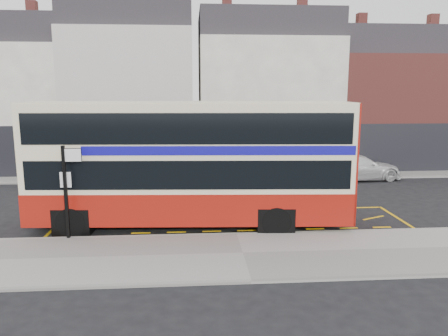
{
  "coord_description": "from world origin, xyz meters",
  "views": [
    {
      "loc": [
        -1.6,
        -15.57,
        5.35
      ],
      "look_at": [
        -0.29,
        2.0,
        2.15
      ],
      "focal_mm": 35.0,
      "sensor_mm": 36.0,
      "label": 1
    }
  ],
  "objects": [
    {
      "name": "ground",
      "position": [
        0.0,
        0.0,
        0.0
      ],
      "size": [
        120.0,
        120.0,
        0.0
      ],
      "primitive_type": "plane",
      "color": "black",
      "rests_on": "ground"
    },
    {
      "name": "pavement",
      "position": [
        0.0,
        -2.3,
        0.07
      ],
      "size": [
        40.0,
        4.0,
        0.15
      ],
      "primitive_type": "cube",
      "color": "gray",
      "rests_on": "ground"
    },
    {
      "name": "kerb",
      "position": [
        0.0,
        -0.38,
        0.07
      ],
      "size": [
        40.0,
        0.15,
        0.15
      ],
      "primitive_type": "cube",
      "color": "gray",
      "rests_on": "ground"
    },
    {
      "name": "far_pavement",
      "position": [
        0.0,
        11.0,
        0.07
      ],
      "size": [
        50.0,
        3.0,
        0.15
      ],
      "primitive_type": "cube",
      "color": "gray",
      "rests_on": "ground"
    },
    {
      "name": "road_markings",
      "position": [
        0.0,
        1.6,
        0.01
      ],
      "size": [
        14.0,
        3.4,
        0.01
      ],
      "primitive_type": null,
      "color": "#EBAE0C",
      "rests_on": "ground"
    },
    {
      "name": "terrace_far_left",
      "position": [
        -13.5,
        14.99,
        4.82
      ],
      "size": [
        8.0,
        8.01,
        10.8
      ],
      "color": "white",
      "rests_on": "ground"
    },
    {
      "name": "terrace_left",
      "position": [
        -5.5,
        14.99,
        5.32
      ],
      "size": [
        8.0,
        8.01,
        11.8
      ],
      "color": "beige",
      "rests_on": "ground"
    },
    {
      "name": "terrace_green_shop",
      "position": [
        3.5,
        14.99,
        5.07
      ],
      "size": [
        9.0,
        8.01,
        11.3
      ],
      "color": "white",
      "rests_on": "ground"
    },
    {
      "name": "terrace_right",
      "position": [
        12.5,
        14.99,
        4.57
      ],
      "size": [
        9.0,
        8.01,
        10.3
      ],
      "color": "#93413B",
      "rests_on": "ground"
    },
    {
      "name": "double_decker_bus",
      "position": [
        -1.61,
        1.11,
        2.56
      ],
      "size": [
        12.33,
        3.54,
        4.87
      ],
      "rotation": [
        0.0,
        0.0,
        -0.06
      ],
      "color": "beige",
      "rests_on": "ground"
    },
    {
      "name": "bus_stop_post",
      "position": [
        -5.93,
        -0.39,
        2.1
      ],
      "size": [
        0.82,
        0.14,
        3.29
      ],
      "rotation": [
        0.0,
        0.0,
        -0.03
      ],
      "color": "black",
      "rests_on": "pavement"
    },
    {
      "name": "car_silver",
      "position": [
        -9.36,
        9.45,
        0.63
      ],
      "size": [
        3.76,
        1.68,
        1.26
      ],
      "primitive_type": "imported",
      "rotation": [
        0.0,
        0.0,
        1.63
      ],
      "color": "#A6A7AB",
      "rests_on": "ground"
    },
    {
      "name": "car_grey",
      "position": [
        0.1,
        9.58,
        0.72
      ],
      "size": [
        4.38,
        1.61,
        1.43
      ],
      "primitive_type": "imported",
      "rotation": [
        0.0,
        0.0,
        1.55
      ],
      "color": "#484B51",
      "rests_on": "ground"
    },
    {
      "name": "car_white",
      "position": [
        8.18,
        9.31,
        0.76
      ],
      "size": [
        5.48,
        2.78,
        1.53
      ],
      "primitive_type": "imported",
      "rotation": [
        0.0,
        0.0,
        1.7
      ],
      "color": "silver",
      "rests_on": "ground"
    },
    {
      "name": "street_tree_right",
      "position": [
        5.52,
        11.89,
        3.3
      ],
      "size": [
        2.25,
        2.25,
        4.85
      ],
      "color": "black",
      "rests_on": "ground"
    }
  ]
}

